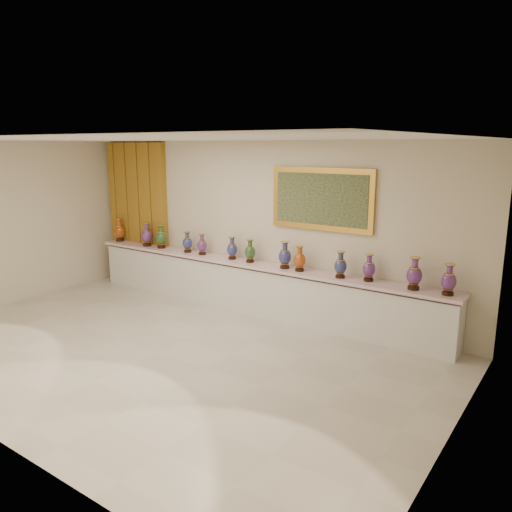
{
  "coord_description": "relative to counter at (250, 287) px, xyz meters",
  "views": [
    {
      "loc": [
        5.0,
        -4.7,
        2.92
      ],
      "look_at": [
        0.52,
        1.7,
        1.18
      ],
      "focal_mm": 35.0,
      "sensor_mm": 36.0,
      "label": 1
    }
  ],
  "objects": [
    {
      "name": "ground",
      "position": [
        0.0,
        -2.27,
        -0.44
      ],
      "size": [
        8.0,
        8.0,
        0.0
      ],
      "primitive_type": "plane",
      "color": "beige",
      "rests_on": "ground"
    },
    {
      "name": "room",
      "position": [
        -2.34,
        0.17,
        1.16
      ],
      "size": [
        8.0,
        8.0,
        8.0
      ],
      "color": "beige",
      "rests_on": "ground"
    },
    {
      "name": "counter",
      "position": [
        0.0,
        0.0,
        0.0
      ],
      "size": [
        7.28,
        0.48,
        0.9
      ],
      "color": "white",
      "rests_on": "ground"
    },
    {
      "name": "vase_0",
      "position": [
        -3.45,
        -0.01,
        0.68
      ],
      "size": [
        0.27,
        0.27,
        0.48
      ],
      "rotation": [
        0.0,
        0.0,
        0.26
      ],
      "color": "black",
      "rests_on": "counter"
    },
    {
      "name": "vase_1",
      "position": [
        -2.57,
        -0.05,
        0.68
      ],
      "size": [
        0.28,
        0.28,
        0.48
      ],
      "rotation": [
        0.0,
        0.0,
        0.31
      ],
      "color": "black",
      "rests_on": "counter"
    },
    {
      "name": "vase_2",
      "position": [
        -2.18,
        -0.03,
        0.68
      ],
      "size": [
        0.25,
        0.25,
        0.48
      ],
      "rotation": [
        0.0,
        0.0,
        -0.16
      ],
      "color": "black",
      "rests_on": "counter"
    },
    {
      "name": "vase_3",
      "position": [
        -1.48,
        -0.02,
        0.65
      ],
      "size": [
        0.24,
        0.24,
        0.41
      ],
      "rotation": [
        0.0,
        0.0,
        0.38
      ],
      "color": "black",
      "rests_on": "counter"
    },
    {
      "name": "vase_4",
      "position": [
        -1.1,
        -0.02,
        0.64
      ],
      "size": [
        0.22,
        0.22,
        0.4
      ],
      "rotation": [
        0.0,
        0.0,
        -0.24
      ],
      "color": "black",
      "rests_on": "counter"
    },
    {
      "name": "vase_5",
      "position": [
        -0.41,
        0.0,
        0.65
      ],
      "size": [
        0.24,
        0.24,
        0.41
      ],
      "rotation": [
        0.0,
        0.0,
        0.33
      ],
      "color": "black",
      "rests_on": "counter"
    },
    {
      "name": "vase_6",
      "position": [
        0.0,
        -0.01,
        0.65
      ],
      "size": [
        0.25,
        0.25,
        0.41
      ],
      "rotation": [
        0.0,
        0.0,
        0.38
      ],
      "color": "black",
      "rests_on": "counter"
    },
    {
      "name": "vase_7",
      "position": [
        0.74,
        -0.04,
        0.67
      ],
      "size": [
        0.28,
        0.28,
        0.46
      ],
      "rotation": [
        0.0,
        0.0,
        0.38
      ],
      "color": "black",
      "rests_on": "counter"
    },
    {
      "name": "vase_8",
      "position": [
        1.04,
        -0.06,
        0.65
      ],
      "size": [
        0.23,
        0.23,
        0.42
      ],
      "rotation": [
        0.0,
        0.0,
        0.2
      ],
      "color": "black",
      "rests_on": "counter"
    },
    {
      "name": "vase_9",
      "position": [
        1.77,
        -0.06,
        0.65
      ],
      "size": [
        0.26,
        0.26,
        0.42
      ],
      "rotation": [
        0.0,
        0.0,
        -0.43
      ],
      "color": "black",
      "rests_on": "counter"
    },
    {
      "name": "vase_10",
      "position": [
        2.2,
        0.02,
        0.65
      ],
      "size": [
        0.22,
        0.22,
        0.42
      ],
      "rotation": [
        0.0,
        0.0,
        -0.14
      ],
      "color": "black",
      "rests_on": "counter"
    },
    {
      "name": "vase_11",
      "position": [
        2.91,
        -0.04,
        0.68
      ],
      "size": [
        0.24,
        0.24,
        0.47
      ],
      "rotation": [
        0.0,
        0.0,
        -0.1
      ],
      "color": "black",
      "rests_on": "counter"
    },
    {
      "name": "vase_12",
      "position": [
        3.39,
        -0.04,
        0.66
      ],
      "size": [
        0.22,
        0.22,
        0.44
      ],
      "rotation": [
        0.0,
        0.0,
        -0.1
      ],
      "color": "black",
      "rests_on": "counter"
    },
    {
      "name": "label_card",
      "position": [
        -1.61,
        -0.14,
        0.47
      ],
      "size": [
        0.1,
        0.06,
        0.0
      ],
      "primitive_type": "cube",
      "color": "white",
      "rests_on": "counter"
    }
  ]
}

